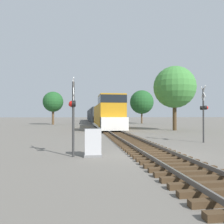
% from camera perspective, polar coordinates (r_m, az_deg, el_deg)
% --- Properties ---
extents(ground_plane, '(400.00, 400.00, 0.00)m').
position_cam_1_polar(ground_plane, '(11.64, 10.79, -10.95)').
color(ground_plane, '#666059').
extents(rail_track_bed, '(2.60, 160.00, 0.31)m').
position_cam_1_polar(rail_track_bed, '(11.62, 10.79, -10.29)').
color(rail_track_bed, '#42301E').
rests_on(rail_track_bed, ground).
extents(freight_train, '(3.15, 71.45, 4.61)m').
position_cam_1_polar(freight_train, '(59.10, -4.26, -0.84)').
color(freight_train, '#B77A14').
rests_on(freight_train, ground).
extents(crossing_signal_near, '(0.39, 1.01, 3.87)m').
position_cam_1_polar(crossing_signal_near, '(10.92, -10.21, 0.79)').
color(crossing_signal_near, '#333333').
rests_on(crossing_signal_near, ground).
extents(crossing_signal_far, '(0.48, 1.01, 4.25)m').
position_cam_1_polar(crossing_signal_far, '(17.73, 22.84, 0.51)').
color(crossing_signal_far, '#333333').
rests_on(crossing_signal_far, ground).
extents(relay_cabinet, '(0.88, 0.59, 1.36)m').
position_cam_1_polar(relay_cabinet, '(10.93, -5.02, -8.07)').
color(relay_cabinet, slate).
rests_on(relay_cabinet, ground).
extents(tree_far_right, '(5.65, 5.65, 8.67)m').
position_cam_1_polar(tree_far_right, '(30.86, 16.01, 6.23)').
color(tree_far_right, '#473521').
rests_on(tree_far_right, ground).
extents(tree_mid_background, '(4.37, 4.37, 7.14)m').
position_cam_1_polar(tree_mid_background, '(48.91, -15.14, 2.57)').
color(tree_mid_background, brown).
rests_on(tree_mid_background, ground).
extents(tree_deep_background, '(5.80, 5.80, 8.17)m').
position_cam_1_polar(tree_deep_background, '(54.07, 7.78, 2.58)').
color(tree_deep_background, brown).
rests_on(tree_deep_background, ground).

